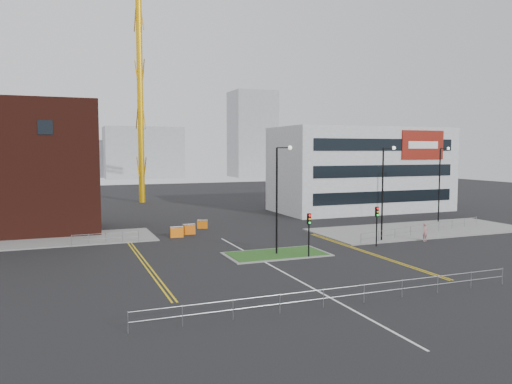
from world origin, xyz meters
The scene contains 27 objects.
ground centered at (0.00, 0.00, 0.00)m, with size 200.00×200.00×0.00m, color black.
pavement_left centered at (-20.00, 22.00, 0.06)m, with size 28.00×8.00×0.12m, color slate.
pavement_right centered at (22.00, 14.00, 0.06)m, with size 24.00×10.00×0.12m, color slate.
island_kerb centered at (2.00, 8.00, 0.04)m, with size 8.60×4.60×0.08m, color slate.
grass_island centered at (2.00, 8.00, 0.06)m, with size 8.00×4.00×0.12m, color #1F4F1A.
office_block centered at (26.01, 31.97, 6.00)m, with size 25.00×12.20×12.00m.
tower_crane centered at (3.22, 53.20, 28.69)m, with size 50.44×18.19×41.84m.
streetlamp_island centered at (2.22, 8.00, 5.41)m, with size 1.46×0.36×9.18m.
streetlamp_right_near centered at (14.22, 10.00, 5.41)m, with size 1.46×0.36×9.18m.
streetlamp_right_far centered at (28.22, 18.00, 5.41)m, with size 1.46×0.36×9.18m.
traffic_light_island centered at (4.00, 5.98, 2.57)m, with size 0.28×0.33×3.65m.
traffic_light_right centered at (12.00, 7.98, 2.57)m, with size 0.28×0.33×3.65m.
railing_front centered at (0.00, -6.00, 0.78)m, with size 24.05×0.05×1.10m.
railing_left centered at (-11.00, 18.00, 0.74)m, with size 6.05×0.05×1.10m.
railing_right centered at (20.50, 11.50, 0.78)m, with size 19.05×5.05×1.10m.
centre_line centered at (0.00, 2.00, 0.01)m, with size 0.15×30.00×0.01m, color silver.
yellow_left_a centered at (-9.00, 10.00, 0.01)m, with size 0.12×24.00×0.01m, color gold.
yellow_left_b centered at (-8.70, 10.00, 0.01)m, with size 0.12×24.00×0.01m, color gold.
yellow_right_a centered at (9.50, 6.00, 0.01)m, with size 0.12×20.00×0.01m, color gold.
yellow_right_b centered at (9.80, 6.00, 0.01)m, with size 0.12×20.00×0.01m, color gold.
skyline_b centered at (10.00, 130.00, 8.00)m, with size 24.00×12.00×16.00m, color gray.
skyline_c centered at (45.00, 125.00, 14.00)m, with size 14.00×12.00×28.00m, color gray.
skyline_d centered at (-8.00, 140.00, 6.00)m, with size 30.00×12.00×12.00m, color gray.
pedestrian centered at (17.88, 8.38, 0.89)m, with size 0.65×0.43×1.78m, color tan.
barrier_left centered at (-2.44, 20.61, 0.59)m, with size 1.32×0.49×1.10m.
barrier_mid centered at (-4.00, 19.33, 0.59)m, with size 1.33×0.53×1.09m.
barrier_right centered at (-0.05, 24.00, 0.52)m, with size 1.19×0.79×0.95m.
Camera 1 is at (-14.81, -29.92, 8.80)m, focal length 35.00 mm.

